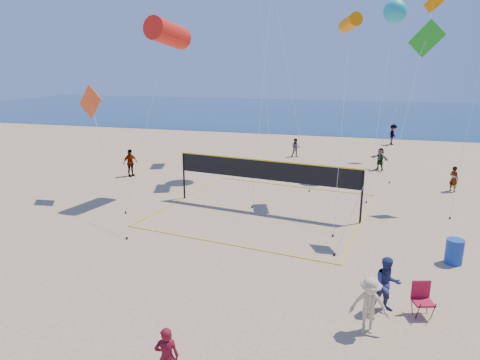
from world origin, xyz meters
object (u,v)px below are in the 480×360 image
(trash_barrel, at_px, (454,251))
(woman, at_px, (167,357))
(camp_chair, at_px, (422,297))
(volleyball_net, at_px, (265,176))

(trash_barrel, bearing_deg, woman, -131.20)
(camp_chair, relative_size, trash_barrel, 1.21)
(trash_barrel, height_order, volleyball_net, volleyball_net)
(trash_barrel, xyz_separation_m, volleyball_net, (-8.25, 4.22, 1.36))
(camp_chair, bearing_deg, woman, -158.83)
(camp_chair, xyz_separation_m, trash_barrel, (1.65, 4.05, -0.11))
(woman, relative_size, camp_chair, 1.33)
(woman, relative_size, trash_barrel, 1.60)
(trash_barrel, bearing_deg, camp_chair, -112.11)
(trash_barrel, distance_m, volleyball_net, 9.37)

